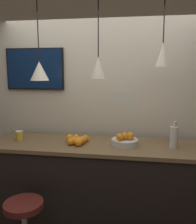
% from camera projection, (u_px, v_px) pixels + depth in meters
% --- Properties ---
extents(back_wall, '(8.00, 0.06, 2.90)m').
position_uv_depth(back_wall, '(104.00, 106.00, 3.13)').
color(back_wall, beige).
rests_on(back_wall, ground_plane).
extents(service_counter, '(2.41, 0.72, 1.10)m').
position_uv_depth(service_counter, '(98.00, 190.00, 2.82)').
color(service_counter, black).
rests_on(service_counter, ground_plane).
extents(bar_stool, '(0.39, 0.39, 0.68)m').
position_uv_depth(bar_stool, '(25.00, 223.00, 2.35)').
color(bar_stool, '#B7B7BC').
rests_on(bar_stool, ground_plane).
extents(fruit_bowl, '(0.28, 0.28, 0.15)m').
position_uv_depth(fruit_bowl, '(125.00, 141.00, 2.65)').
color(fruit_bowl, beige).
rests_on(fruit_bowl, service_counter).
extents(orange_pile, '(0.26, 0.30, 0.09)m').
position_uv_depth(orange_pile, '(77.00, 140.00, 2.72)').
color(orange_pile, orange).
rests_on(orange_pile, service_counter).
extents(juice_bottle, '(0.08, 0.08, 0.28)m').
position_uv_depth(juice_bottle, '(174.00, 137.00, 2.56)').
color(juice_bottle, silver).
rests_on(juice_bottle, service_counter).
extents(spread_jar, '(0.08, 0.08, 0.11)m').
position_uv_depth(spread_jar, '(19.00, 136.00, 2.85)').
color(spread_jar, gold).
rests_on(spread_jar, service_counter).
extents(pendant_lamp_left, '(0.20, 0.20, 1.02)m').
position_uv_depth(pendant_lamp_left, '(39.00, 70.00, 2.72)').
color(pendant_lamp_left, black).
extents(pendant_lamp_middle, '(0.15, 0.15, 1.00)m').
position_uv_depth(pendant_lamp_middle, '(98.00, 67.00, 2.61)').
color(pendant_lamp_middle, black).
extents(pendant_lamp_right, '(0.14, 0.14, 0.88)m').
position_uv_depth(pendant_lamp_right, '(163.00, 54.00, 2.49)').
color(pendant_lamp_right, black).
extents(mounted_tv, '(0.75, 0.04, 0.52)m').
position_uv_depth(mounted_tv, '(35.00, 69.00, 3.15)').
color(mounted_tv, black).
extents(hanging_menu_board, '(0.24, 0.01, 0.17)m').
position_uv_depth(hanging_menu_board, '(126.00, 99.00, 2.32)').
color(hanging_menu_board, white).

